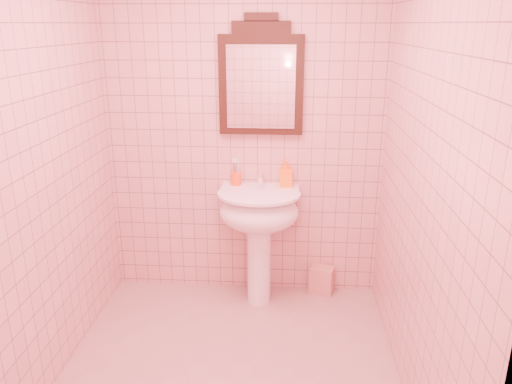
# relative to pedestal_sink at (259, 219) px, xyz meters

# --- Properties ---
(floor) EXTENTS (2.20, 2.20, 0.00)m
(floor) POSITION_rel_pedestal_sink_xyz_m (-0.12, -0.87, -0.66)
(floor) COLOR tan
(floor) RESTS_ON ground
(back_wall) EXTENTS (2.00, 0.02, 2.50)m
(back_wall) POSITION_rel_pedestal_sink_xyz_m (-0.12, 0.23, 0.59)
(back_wall) COLOR #D99F97
(back_wall) RESTS_ON floor
(pedestal_sink) EXTENTS (0.58, 0.58, 0.86)m
(pedestal_sink) POSITION_rel_pedestal_sink_xyz_m (0.00, 0.00, 0.00)
(pedestal_sink) COLOR white
(pedestal_sink) RESTS_ON floor
(faucet) EXTENTS (0.04, 0.16, 0.11)m
(faucet) POSITION_rel_pedestal_sink_xyz_m (0.00, 0.14, 0.26)
(faucet) COLOR white
(faucet) RESTS_ON pedestal_sink
(mirror) EXTENTS (0.58, 0.06, 0.81)m
(mirror) POSITION_rel_pedestal_sink_xyz_m (0.00, 0.20, 0.95)
(mirror) COLOR black
(mirror) RESTS_ON back_wall
(toothbrush_cup) EXTENTS (0.07, 0.07, 0.17)m
(toothbrush_cup) POSITION_rel_pedestal_sink_xyz_m (-0.18, 0.16, 0.25)
(toothbrush_cup) COLOR #FF4715
(toothbrush_cup) RESTS_ON pedestal_sink
(soap_dispenser) EXTENTS (0.09, 0.09, 0.20)m
(soap_dispenser) POSITION_rel_pedestal_sink_xyz_m (0.18, 0.15, 0.30)
(soap_dispenser) COLOR orange
(soap_dispenser) RESTS_ON pedestal_sink
(towel) EXTENTS (0.20, 0.16, 0.21)m
(towel) POSITION_rel_pedestal_sink_xyz_m (0.47, 0.17, -0.56)
(towel) COLOR #C27272
(towel) RESTS_ON floor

